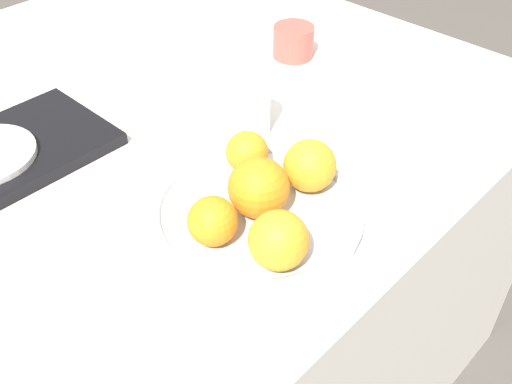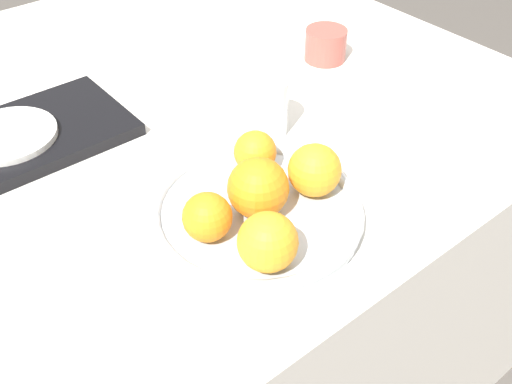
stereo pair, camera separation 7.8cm
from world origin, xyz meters
TOP-DOWN VIEW (x-y plane):
  - table at (0.00, 0.00)m, footprint 1.46×1.10m
  - fruit_platter at (0.04, -0.35)m, footprint 0.29×0.29m
  - orange_0 at (0.04, -0.35)m, footprint 0.08×0.08m
  - orange_1 at (0.13, -0.37)m, footprint 0.07×0.07m
  - orange_2 at (-0.03, -0.35)m, footprint 0.06×0.06m
  - orange_3 at (-0.01, -0.43)m, footprint 0.07×0.07m
  - orange_4 at (0.10, -0.28)m, footprint 0.06×0.06m
  - water_glass at (0.19, -0.19)m, footprint 0.07×0.07m
  - cup_0 at (0.44, -0.07)m, footprint 0.08×0.08m

SIDE VIEW (x-z plane):
  - table at x=0.00m, z-range 0.00..0.75m
  - fruit_platter at x=0.04m, z-range 0.75..0.78m
  - cup_0 at x=0.44m, z-range 0.75..0.81m
  - water_glass at x=0.19m, z-range 0.75..0.85m
  - orange_4 at x=0.10m, z-range 0.77..0.83m
  - orange_2 at x=-0.03m, z-range 0.77..0.84m
  - orange_1 at x=0.13m, z-range 0.77..0.85m
  - orange_3 at x=-0.01m, z-range 0.77..0.85m
  - orange_0 at x=0.04m, z-range 0.77..0.85m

